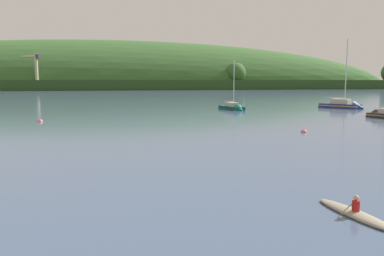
{
  "coord_description": "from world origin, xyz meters",
  "views": [
    {
      "loc": [
        -16.63,
        6.44,
        5.73
      ],
      "look_at": [
        -7.74,
        41.98,
        1.08
      ],
      "focal_mm": 35.51,
      "sensor_mm": 36.0,
      "label": 1
    }
  ],
  "objects_px": {
    "mooring_buoy_midchannel": "(40,122)",
    "mooring_buoy_foreground": "(304,132)",
    "sailboat_midwater_white": "(234,109)",
    "dockside_crane": "(36,73)",
    "canoe_with_paddler": "(355,214)",
    "sailboat_outer_reach": "(345,106)"
  },
  "relations": [
    {
      "from": "dockside_crane",
      "to": "canoe_with_paddler",
      "type": "height_order",
      "value": "dockside_crane"
    },
    {
      "from": "sailboat_outer_reach",
      "to": "mooring_buoy_foreground",
      "type": "distance_m",
      "value": 40.5
    },
    {
      "from": "dockside_crane",
      "to": "sailboat_outer_reach",
      "type": "relative_size",
      "value": 1.34
    },
    {
      "from": "sailboat_midwater_white",
      "to": "canoe_with_paddler",
      "type": "xyz_separation_m",
      "value": [
        -15.0,
        -55.52,
        -0.17
      ]
    },
    {
      "from": "sailboat_midwater_white",
      "to": "mooring_buoy_foreground",
      "type": "bearing_deg",
      "value": -15.75
    },
    {
      "from": "mooring_buoy_foreground",
      "to": "canoe_with_paddler",
      "type": "bearing_deg",
      "value": -115.81
    },
    {
      "from": "mooring_buoy_midchannel",
      "to": "sailboat_outer_reach",
      "type": "bearing_deg",
      "value": 11.63
    },
    {
      "from": "dockside_crane",
      "to": "mooring_buoy_foreground",
      "type": "distance_m",
      "value": 198.5
    },
    {
      "from": "mooring_buoy_midchannel",
      "to": "mooring_buoy_foreground",
      "type": "bearing_deg",
      "value": -31.99
    },
    {
      "from": "dockside_crane",
      "to": "mooring_buoy_foreground",
      "type": "height_order",
      "value": "dockside_crane"
    },
    {
      "from": "sailboat_outer_reach",
      "to": "canoe_with_paddler",
      "type": "relative_size",
      "value": 3.41
    },
    {
      "from": "dockside_crane",
      "to": "mooring_buoy_foreground",
      "type": "xyz_separation_m",
      "value": [
        54.45,
        -190.64,
        -9.68
      ]
    },
    {
      "from": "mooring_buoy_foreground",
      "to": "dockside_crane",
      "type": "bearing_deg",
      "value": 105.94
    },
    {
      "from": "canoe_with_paddler",
      "to": "dockside_crane",
      "type": "bearing_deg",
      "value": 4.52
    },
    {
      "from": "dockside_crane",
      "to": "mooring_buoy_foreground",
      "type": "relative_size",
      "value": 26.68
    },
    {
      "from": "sailboat_midwater_white",
      "to": "dockside_crane",
      "type": "bearing_deg",
      "value": -169.43
    },
    {
      "from": "canoe_with_paddler",
      "to": "mooring_buoy_midchannel",
      "type": "height_order",
      "value": "canoe_with_paddler"
    },
    {
      "from": "canoe_with_paddler",
      "to": "mooring_buoy_foreground",
      "type": "distance_m",
      "value": 26.41
    },
    {
      "from": "sailboat_outer_reach",
      "to": "mooring_buoy_midchannel",
      "type": "distance_m",
      "value": 57.87
    },
    {
      "from": "canoe_with_paddler",
      "to": "sailboat_outer_reach",
      "type": "bearing_deg",
      "value": -42.25
    },
    {
      "from": "canoe_with_paddler",
      "to": "mooring_buoy_foreground",
      "type": "bearing_deg",
      "value": -32.62
    },
    {
      "from": "sailboat_outer_reach",
      "to": "canoe_with_paddler",
      "type": "xyz_separation_m",
      "value": [
        -38.44,
        -54.01,
        -0.31
      ]
    }
  ]
}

